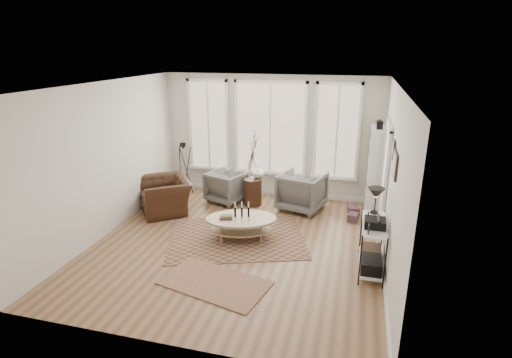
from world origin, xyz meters
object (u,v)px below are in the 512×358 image
(low_shelf, at_px, (372,241))
(armchair_left, at_px, (227,186))
(armchair_right, at_px, (302,191))
(accent_chair, at_px, (165,195))
(coffee_table, at_px, (241,222))
(bookcase, at_px, (375,170))
(side_table, at_px, (253,170))

(low_shelf, xyz_separation_m, armchair_left, (-3.25, 2.30, -0.14))
(armchair_right, bearing_deg, accent_chair, 31.78)
(coffee_table, bearing_deg, accent_chair, 156.83)
(bookcase, distance_m, armchair_right, 1.64)
(low_shelf, height_order, armchair_right, low_shelf)
(armchair_right, distance_m, side_table, 1.21)
(bookcase, height_order, coffee_table, bookcase)
(coffee_table, bearing_deg, low_shelf, -12.74)
(low_shelf, height_order, coffee_table, low_shelf)
(armchair_left, xyz_separation_m, armchair_right, (1.78, -0.04, 0.06))
(bookcase, xyz_separation_m, low_shelf, (-0.06, -2.52, -0.44))
(bookcase, distance_m, coffee_table, 3.21)
(accent_chair, bearing_deg, low_shelf, 34.56)
(armchair_left, bearing_deg, side_table, -163.67)
(low_shelf, distance_m, side_table, 3.47)
(armchair_right, height_order, accent_chair, armchair_right)
(armchair_left, relative_size, armchair_right, 0.86)
(low_shelf, bearing_deg, armchair_right, 123.09)
(armchair_left, bearing_deg, coffee_table, 136.74)
(side_table, bearing_deg, accent_chair, -154.12)
(armchair_right, xyz_separation_m, accent_chair, (-2.91, -0.87, -0.06))
(accent_chair, bearing_deg, side_table, 78.08)
(bookcase, height_order, armchair_left, bookcase)
(armchair_right, bearing_deg, low_shelf, 138.27)
(low_shelf, bearing_deg, accent_chair, 162.35)
(armchair_left, bearing_deg, accent_chair, 59.28)
(armchair_left, bearing_deg, low_shelf, 165.26)
(coffee_table, height_order, armchair_left, armchair_left)
(bookcase, xyz_separation_m, armchair_left, (-3.31, -0.22, -0.59))
(coffee_table, bearing_deg, side_table, 97.49)
(bookcase, distance_m, accent_chair, 4.62)
(coffee_table, relative_size, accent_chair, 1.33)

